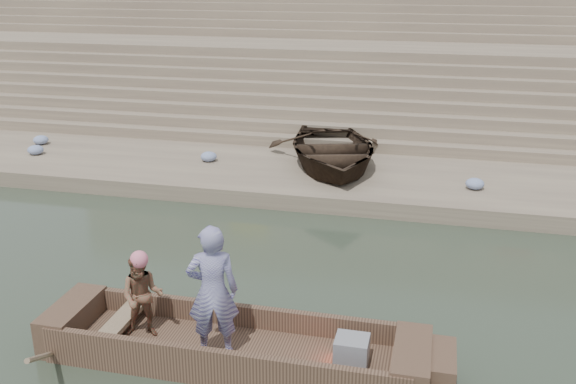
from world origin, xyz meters
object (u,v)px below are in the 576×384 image
(standing_man, at_px, (213,291))
(rowing_man, at_px, (142,296))
(main_rowboat, at_px, (232,354))
(television, at_px, (351,351))
(beached_rowboat, at_px, (332,149))

(standing_man, xyz_separation_m, rowing_man, (-1.17, 0.20, -0.33))
(main_rowboat, xyz_separation_m, television, (1.72, 0.00, 0.31))
(beached_rowboat, bearing_deg, standing_man, -107.10)
(main_rowboat, bearing_deg, television, 0.00)
(rowing_man, distance_m, beached_rowboat, 8.61)
(television, distance_m, beached_rowboat, 8.71)
(rowing_man, xyz_separation_m, television, (3.08, -0.01, -0.45))
(main_rowboat, height_order, rowing_man, rowing_man)
(main_rowboat, relative_size, television, 10.87)
(main_rowboat, distance_m, television, 1.75)
(main_rowboat, height_order, beached_rowboat, beached_rowboat)
(rowing_man, height_order, beached_rowboat, rowing_man)
(rowing_man, height_order, television, rowing_man)
(standing_man, distance_m, television, 2.07)
(standing_man, bearing_deg, rowing_man, -27.59)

